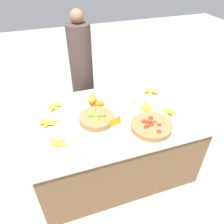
{
  "coord_description": "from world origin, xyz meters",
  "views": [
    {
      "loc": [
        -0.57,
        -1.7,
        2.2
      ],
      "look_at": [
        0.0,
        0.0,
        0.82
      ],
      "focal_mm": 35.0,
      "sensor_mm": 36.0,
      "label": 1
    }
  ],
  "objects_px": {
    "metal_bowl": "(122,98)",
    "vendor_person": "(82,78)",
    "lime_bowl": "(96,118)",
    "tomato_basket": "(152,126)",
    "price_sign": "(115,122)"
  },
  "relations": [
    {
      "from": "lime_bowl",
      "to": "vendor_person",
      "type": "xyz_separation_m",
      "value": [
        0.06,
        0.93,
        -0.04
      ]
    },
    {
      "from": "tomato_basket",
      "to": "metal_bowl",
      "type": "xyz_separation_m",
      "value": [
        -0.1,
        0.55,
        -0.0
      ]
    },
    {
      "from": "metal_bowl",
      "to": "vendor_person",
      "type": "bearing_deg",
      "value": 115.52
    },
    {
      "from": "tomato_basket",
      "to": "price_sign",
      "type": "relative_size",
      "value": 2.89
    },
    {
      "from": "tomato_basket",
      "to": "price_sign",
      "type": "distance_m",
      "value": 0.36
    },
    {
      "from": "metal_bowl",
      "to": "price_sign",
      "type": "relative_size",
      "value": 2.2
    },
    {
      "from": "lime_bowl",
      "to": "metal_bowl",
      "type": "relative_size",
      "value": 1.15
    },
    {
      "from": "lime_bowl",
      "to": "vendor_person",
      "type": "distance_m",
      "value": 0.93
    },
    {
      "from": "vendor_person",
      "to": "lime_bowl",
      "type": "bearing_deg",
      "value": -93.64
    },
    {
      "from": "price_sign",
      "to": "vendor_person",
      "type": "distance_m",
      "value": 1.07
    },
    {
      "from": "metal_bowl",
      "to": "tomato_basket",
      "type": "bearing_deg",
      "value": -79.52
    },
    {
      "from": "lime_bowl",
      "to": "tomato_basket",
      "type": "bearing_deg",
      "value": -30.41
    },
    {
      "from": "metal_bowl",
      "to": "price_sign",
      "type": "distance_m",
      "value": 0.46
    },
    {
      "from": "lime_bowl",
      "to": "tomato_basket",
      "type": "height_order",
      "value": "lime_bowl"
    },
    {
      "from": "tomato_basket",
      "to": "vendor_person",
      "type": "xyz_separation_m",
      "value": [
        -0.42,
        1.21,
        -0.03
      ]
    }
  ]
}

